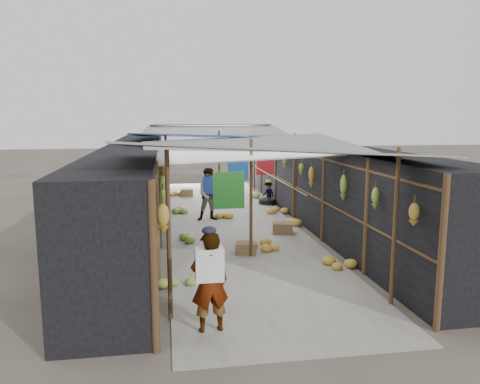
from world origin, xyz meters
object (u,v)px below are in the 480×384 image
vendor_elderly (210,282)px  shopper_blue (210,195)px  crate_near (246,248)px  vendor_seated (268,193)px  black_basin (267,202)px

vendor_elderly → shopper_blue: shopper_blue is taller
crate_near → vendor_seated: bearing=85.0°
black_basin → vendor_seated: size_ratio=0.72×
crate_near → vendor_elderly: bearing=-95.1°
black_basin → shopper_blue: shopper_blue is taller
shopper_blue → vendor_elderly: bearing=-96.3°
crate_near → vendor_elderly: vendor_elderly is taller
vendor_elderly → shopper_blue: (0.71, 7.26, 0.04)m
crate_near → shopper_blue: bearing=109.7°
black_basin → vendor_seated: bearing=-90.0°
crate_near → shopper_blue: 3.66m
vendor_elderly → vendor_seated: 9.82m
vendor_elderly → shopper_blue: bearing=-103.0°
crate_near → vendor_seated: (1.78, 5.67, 0.28)m
vendor_elderly → vendor_seated: size_ratio=1.79×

